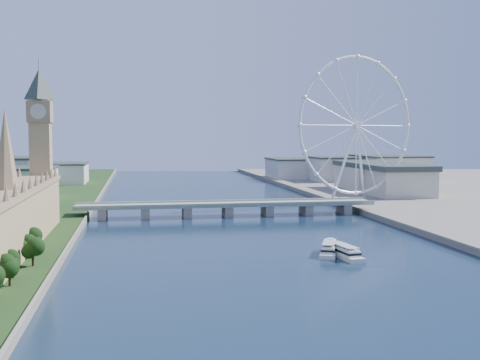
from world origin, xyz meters
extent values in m
cube|color=tan|center=(-128.00, 170.00, 17.00)|extent=(24.00, 200.00, 28.00)
cone|color=#937A59|center=(-128.00, 170.00, 53.00)|extent=(12.00, 12.00, 40.00)
cube|color=tan|center=(-128.00, 278.00, 43.00)|extent=(13.00, 13.00, 80.00)
cube|color=#937A59|center=(-128.00, 278.00, 75.00)|extent=(15.00, 15.00, 14.00)
pyramid|color=#2D3833|center=(-128.00, 278.00, 103.00)|extent=(20.02, 20.02, 20.00)
cube|color=gray|center=(0.00, 300.00, 8.50)|extent=(220.00, 22.00, 2.00)
cube|color=gray|center=(-90.00, 300.00, 3.75)|extent=(6.00, 20.00, 7.50)
cube|color=gray|center=(-60.00, 300.00, 3.75)|extent=(6.00, 20.00, 7.50)
cube|color=gray|center=(-30.00, 300.00, 3.75)|extent=(6.00, 20.00, 7.50)
cube|color=gray|center=(0.00, 300.00, 3.75)|extent=(6.00, 20.00, 7.50)
cube|color=gray|center=(30.00, 300.00, 3.75)|extent=(6.00, 20.00, 7.50)
cube|color=gray|center=(60.00, 300.00, 3.75)|extent=(6.00, 20.00, 7.50)
cube|color=gray|center=(90.00, 300.00, 3.75)|extent=(6.00, 20.00, 7.50)
torus|color=silver|center=(120.00, 355.00, 68.00)|extent=(113.60, 39.12, 118.60)
cylinder|color=silver|center=(120.00, 355.00, 68.00)|extent=(7.25, 6.61, 6.00)
cube|color=gray|center=(117.00, 365.00, 4.00)|extent=(14.00, 10.00, 2.00)
cube|color=beige|center=(-160.00, 430.00, 16.00)|extent=(40.00, 60.00, 26.00)
cube|color=beige|center=(-200.00, 520.00, 19.00)|extent=(60.00, 80.00, 32.00)
cube|color=beige|center=(-150.00, 600.00, 14.00)|extent=(50.00, 70.00, 22.00)
cube|color=beige|center=(180.00, 580.00, 17.00)|extent=(60.00, 60.00, 28.00)
cube|color=beige|center=(240.00, 560.00, 18.00)|extent=(70.00, 90.00, 30.00)
cube|color=beige|center=(140.00, 640.00, 15.00)|extent=(60.00, 80.00, 24.00)
camera|label=1|loc=(-65.43, -135.72, 59.73)|focal=45.00mm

